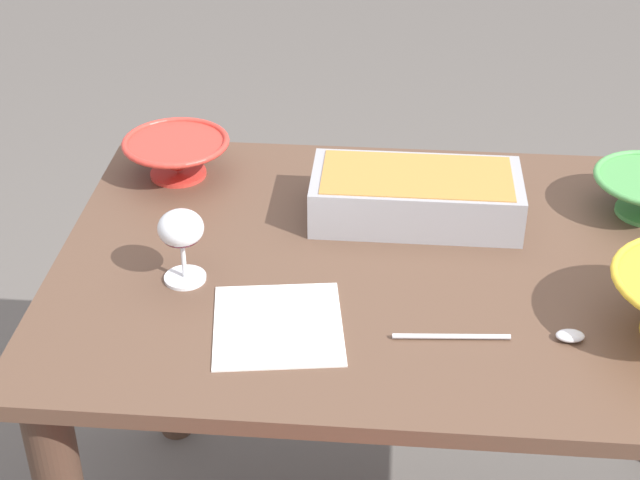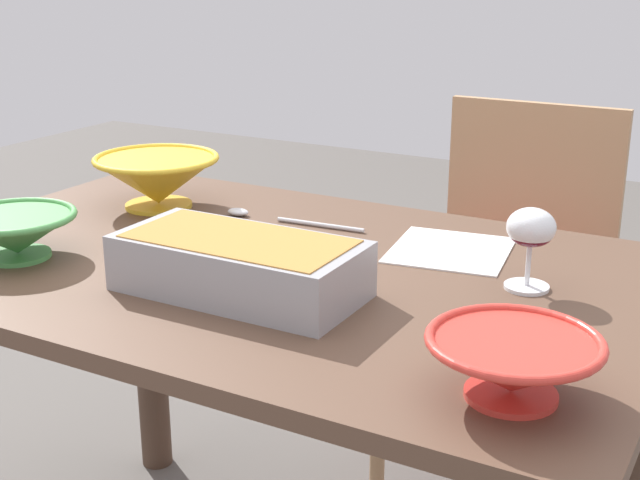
# 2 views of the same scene
# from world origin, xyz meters

# --- Properties ---
(dining_table) EXTENTS (1.30, 0.83, 0.76)m
(dining_table) POSITION_xyz_m (0.00, 0.00, 0.61)
(dining_table) COLOR brown
(dining_table) RESTS_ON ground_plane
(chair) EXTENTS (0.46, 0.46, 0.92)m
(chair) POSITION_xyz_m (0.19, 0.79, 0.50)
(chair) COLOR #B22D2D
(chair) RESTS_ON ground_plane
(wine_glass) EXTENTS (0.08, 0.08, 0.13)m
(wine_glass) POSITION_xyz_m (0.42, 0.09, 0.85)
(wine_glass) COLOR white
(wine_glass) RESTS_ON dining_table
(casserole_dish) EXTENTS (0.38, 0.18, 0.09)m
(casserole_dish) POSITION_xyz_m (0.04, -0.14, 0.81)
(casserole_dish) COLOR #99999E
(casserole_dish) RESTS_ON dining_table
(mixing_bowl) EXTENTS (0.21, 0.21, 0.08)m
(mixing_bowl) POSITION_xyz_m (0.50, -0.27, 0.81)
(mixing_bowl) COLOR red
(mixing_bowl) RESTS_ON dining_table
(small_bowl) EXTENTS (0.21, 0.21, 0.08)m
(small_bowl) POSITION_xyz_m (-0.39, -0.19, 0.81)
(small_bowl) COLOR #4C994C
(small_bowl) RESTS_ON dining_table
(serving_bowl) EXTENTS (0.25, 0.25, 0.11)m
(serving_bowl) POSITION_xyz_m (-0.38, 0.17, 0.82)
(serving_bowl) COLOR yellow
(serving_bowl) RESTS_ON dining_table
(serving_spoon) EXTENTS (0.29, 0.04, 0.01)m
(serving_spoon) POSITION_xyz_m (-0.13, 0.20, 0.77)
(serving_spoon) COLOR silver
(serving_spoon) RESTS_ON dining_table
(napkin) EXTENTS (0.23, 0.24, 0.00)m
(napkin) POSITION_xyz_m (0.25, 0.20, 0.76)
(napkin) COLOR white
(napkin) RESTS_ON dining_table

